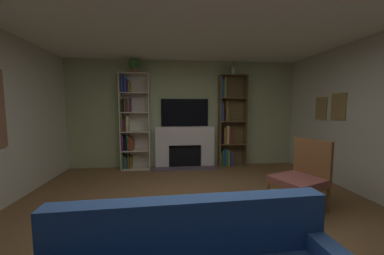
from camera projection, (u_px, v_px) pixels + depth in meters
The scene contains 9 objects.
ground_plane at pixel (202, 232), 2.59m from camera, with size 7.12×7.12×0.00m, color brown.
wall_back_accent at pixel (185, 114), 5.44m from camera, with size 5.75×0.06×2.62m, color #A7B484.
fireplace at pixel (185, 146), 5.38m from camera, with size 1.55×0.49×1.01m.
tv at pixel (185, 113), 5.37m from camera, with size 1.16×0.06×0.67m, color black.
bookshelf_left at pixel (132, 123), 5.17m from camera, with size 0.68×0.34×2.27m.
bookshelf_right at pixel (229, 125), 5.44m from camera, with size 0.68×0.30×2.27m.
potted_plant at pixel (134, 65), 5.03m from camera, with size 0.23×0.23×0.33m.
vase_with_flowers at pixel (233, 70), 5.28m from camera, with size 0.10×0.10×0.32m.
armchair at pixel (302, 175), 3.13m from camera, with size 0.81×0.77×1.02m.
Camera 1 is at (-0.38, -2.44, 1.49)m, focal length 20.27 mm.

